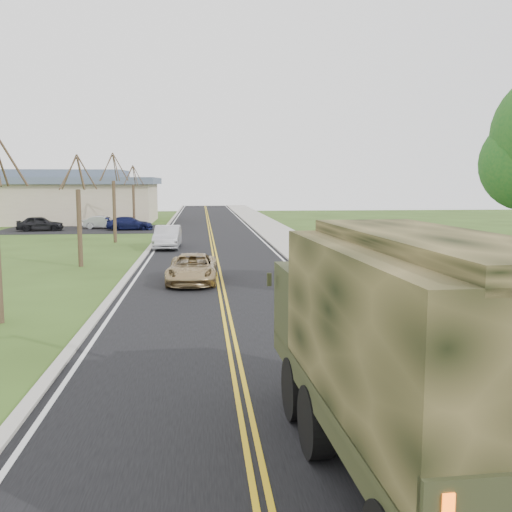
{
  "coord_description": "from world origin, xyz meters",
  "views": [
    {
      "loc": [
        -0.78,
        -7.86,
        4.3
      ],
      "look_at": [
        1.08,
        11.43,
        1.8
      ],
      "focal_mm": 40.0,
      "sensor_mm": 36.0,
      "label": 1
    }
  ],
  "objects": [
    {
      "name": "lot_car_navy",
      "position": [
        -7.28,
        44.91,
        0.61
      ],
      "size": [
        4.28,
        1.89,
        1.22
      ],
      "primitive_type": "imported",
      "rotation": [
        0.0,
        0.0,
        1.61
      ],
      "color": "#0F1339",
      "rests_on": "ground"
    },
    {
      "name": "bare_tree_c",
      "position": [
        -7.0,
        34.0,
        2.78
      ],
      "size": [
        2.04,
        2.39,
        6.42
      ],
      "color": "#38281C",
      "rests_on": "ground"
    },
    {
      "name": "sidewalk_right",
      "position": [
        5.9,
        40.0,
        0.05
      ],
      "size": [
        3.2,
        120.0,
        0.1
      ],
      "primitive_type": "cube",
      "color": "#9E998E",
      "rests_on": "ground"
    },
    {
      "name": "lot_car_dark",
      "position": [
        -15.12,
        44.58,
        0.68
      ],
      "size": [
        4.19,
        2.22,
        1.36
      ],
      "primitive_type": "imported",
      "rotation": [
        0.0,
        0.0,
        1.73
      ],
      "color": "black",
      "rests_on": "ground"
    },
    {
      "name": "curb_left",
      "position": [
        -4.15,
        40.0,
        0.05
      ],
      "size": [
        0.3,
        120.0,
        0.1
      ],
      "primitive_type": "cube",
      "color": "#9E998E",
      "rests_on": "ground"
    },
    {
      "name": "pickup_navy",
      "position": [
        9.41,
        10.78,
        0.66
      ],
      "size": [
        4.9,
        3.0,
        1.33
      ],
      "primitive_type": "imported",
      "rotation": [
        0.0,
        0.0,
        1.3
      ],
      "color": "#0E1336",
      "rests_on": "ground"
    },
    {
      "name": "road",
      "position": [
        0.0,
        40.0,
        0.01
      ],
      "size": [
        8.0,
        120.0,
        0.01
      ],
      "primitive_type": "cube",
      "color": "black",
      "rests_on": "ground"
    },
    {
      "name": "curb_right",
      "position": [
        4.15,
        40.0,
        0.06
      ],
      "size": [
        0.3,
        120.0,
        0.12
      ],
      "primitive_type": "cube",
      "color": "#9E998E",
      "rests_on": "ground"
    },
    {
      "name": "military_truck",
      "position": [
        2.1,
        -0.26,
        2.1
      ],
      "size": [
        2.85,
        7.45,
        3.66
      ],
      "rotation": [
        0.0,
        0.0,
        0.04
      ],
      "color": "black",
      "rests_on": "ground"
    },
    {
      "name": "ground",
      "position": [
        0.0,
        0.0,
        0.0
      ],
      "size": [
        160.0,
        160.0,
        0.0
      ],
      "primitive_type": "plane",
      "color": "#2F4316",
      "rests_on": "ground"
    },
    {
      "name": "lot_car_silver",
      "position": [
        -9.96,
        46.75,
        0.61
      ],
      "size": [
        3.72,
        1.39,
        1.21
      ],
      "primitive_type": "imported",
      "rotation": [
        0.0,
        0.0,
        1.54
      ],
      "color": "#A1A2A6",
      "rests_on": "ground"
    },
    {
      "name": "bare_tree_d",
      "position": [
        -7.0,
        46.0,
        2.55
      ],
      "size": [
        1.88,
        2.2,
        5.91
      ],
      "color": "#38281C",
      "rests_on": "ground"
    },
    {
      "name": "commercial_building",
      "position": [
        -15.98,
        55.97,
        2.69
      ],
      "size": [
        25.5,
        21.5,
        5.65
      ],
      "color": "tan",
      "rests_on": "ground"
    },
    {
      "name": "bare_tree_b",
      "position": [
        -7.0,
        22.0,
        2.48
      ],
      "size": [
        1.83,
        2.14,
        5.73
      ],
      "color": "#38281C",
      "rests_on": "ground"
    },
    {
      "name": "sedan_silver",
      "position": [
        -3.0,
        29.82,
        0.75
      ],
      "size": [
        1.71,
        4.58,
        1.5
      ],
      "primitive_type": "imported",
      "rotation": [
        0.0,
        0.0,
        -0.03
      ],
      "color": "silver",
      "rests_on": "ground"
    },
    {
      "name": "suv_champagne",
      "position": [
        -1.19,
        16.56,
        0.62
      ],
      "size": [
        2.24,
        4.55,
        1.24
      ],
      "primitive_type": "imported",
      "rotation": [
        0.0,
        0.0,
        -0.04
      ],
      "color": "#A1885B",
      "rests_on": "ground"
    }
  ]
}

